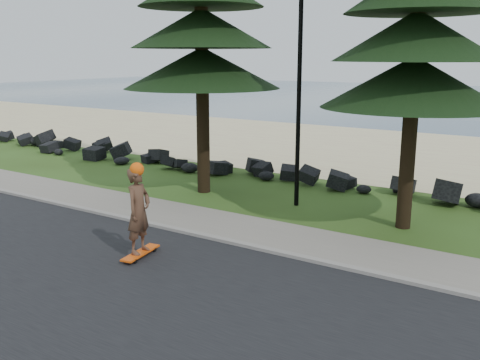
% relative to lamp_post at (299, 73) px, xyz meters
% --- Properties ---
extents(ground, '(160.00, 160.00, 0.00)m').
position_rel_lamp_post_xyz_m(ground, '(0.00, -3.20, -4.13)').
color(ground, '#2F4716').
rests_on(ground, ground).
extents(road, '(160.00, 7.00, 0.02)m').
position_rel_lamp_post_xyz_m(road, '(0.00, -7.70, -4.12)').
color(road, black).
rests_on(road, ground).
extents(kerb, '(160.00, 0.20, 0.10)m').
position_rel_lamp_post_xyz_m(kerb, '(0.00, -4.10, -4.08)').
color(kerb, gray).
rests_on(kerb, ground).
extents(sidewalk, '(160.00, 2.00, 0.08)m').
position_rel_lamp_post_xyz_m(sidewalk, '(0.00, -3.00, -4.09)').
color(sidewalk, slate).
rests_on(sidewalk, ground).
extents(beach_sand, '(160.00, 15.00, 0.01)m').
position_rel_lamp_post_xyz_m(beach_sand, '(0.00, 11.30, -4.13)').
color(beach_sand, '#D1B58B').
rests_on(beach_sand, ground).
extents(seawall_boulders, '(60.00, 2.40, 1.10)m').
position_rel_lamp_post_xyz_m(seawall_boulders, '(0.00, 2.40, -4.13)').
color(seawall_boulders, black).
rests_on(seawall_boulders, ground).
extents(lamp_post, '(0.25, 0.14, 8.14)m').
position_rel_lamp_post_xyz_m(lamp_post, '(0.00, 0.00, 0.00)').
color(lamp_post, black).
rests_on(lamp_post, ground).
extents(skateboarder, '(0.60, 1.25, 2.26)m').
position_rel_lamp_post_xyz_m(skateboarder, '(-1.01, -6.02, -3.00)').
color(skateboarder, '#F0520E').
rests_on(skateboarder, ground).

